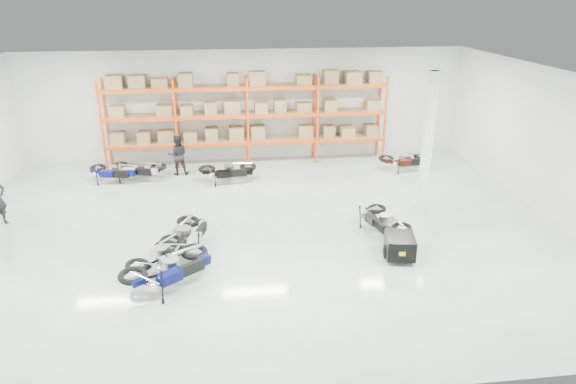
{
  "coord_description": "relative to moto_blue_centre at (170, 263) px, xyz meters",
  "views": [
    {
      "loc": [
        -0.85,
        -13.92,
        6.66
      ],
      "look_at": [
        0.87,
        0.08,
        1.1
      ],
      "focal_mm": 32.0,
      "sensor_mm": 36.0,
      "label": 1
    }
  ],
  "objects": [
    {
      "name": "moto_black_far_left",
      "position": [
        -0.3,
        0.85,
        -0.1
      ],
      "size": [
        1.57,
        1.9,
        1.1
      ],
      "primitive_type": null,
      "rotation": [
        0.0,
        -0.09,
        2.63
      ],
      "color": "black",
      "rests_on": "ground"
    },
    {
      "name": "moto_back_d",
      "position": [
        8.46,
        7.59,
        -0.07
      ],
      "size": [
        1.84,
        1.02,
        1.15
      ],
      "primitive_type": null,
      "rotation": [
        0.0,
        -0.09,
        1.65
      ],
      "color": "#390C0B",
      "rests_on": "ground"
    },
    {
      "name": "pallet_rack",
      "position": [
        2.33,
        9.39,
        1.64
      ],
      "size": [
        11.28,
        0.98,
        3.62
      ],
      "color": "#FC470D",
      "rests_on": "ground"
    },
    {
      "name": "trailer",
      "position": [
        5.88,
        0.63,
        -0.24
      ],
      "size": [
        0.9,
        1.6,
        0.65
      ],
      "rotation": [
        0.0,
        0.0,
        -0.19
      ],
      "color": "black",
      "rests_on": "ground"
    },
    {
      "name": "moto_silver_left",
      "position": [
        0.26,
        1.79,
        -0.03
      ],
      "size": [
        1.48,
        2.13,
        1.25
      ],
      "primitive_type": null,
      "rotation": [
        0.0,
        -0.09,
        2.84
      ],
      "color": "#ABAEB2",
      "rests_on": "ground"
    },
    {
      "name": "room",
      "position": [
        2.33,
        2.94,
        1.63
      ],
      "size": [
        18.0,
        18.0,
        18.0
      ],
      "color": "silver",
      "rests_on": "ground"
    },
    {
      "name": "moto_back_c",
      "position": [
        1.47,
        7.11,
        -0.05
      ],
      "size": [
        1.9,
        1.03,
        1.2
      ],
      "primitive_type": null,
      "rotation": [
        0.0,
        -0.09,
        1.63
      ],
      "color": "black",
      "rests_on": "ground"
    },
    {
      "name": "person_back",
      "position": [
        -0.42,
        8.19,
        0.16
      ],
      "size": [
        0.78,
        0.62,
        1.55
      ],
      "primitive_type": "imported",
      "rotation": [
        0.0,
        0.0,
        3.19
      ],
      "color": "black",
      "rests_on": "ground"
    },
    {
      "name": "moto_blue_centre",
      "position": [
        0.0,
        0.0,
        0.0
      ],
      "size": [
        2.22,
        2.02,
        1.31
      ],
      "primitive_type": null,
      "rotation": [
        0.0,
        -0.09,
        2.22
      ],
      "color": "#060A45",
      "rests_on": "ground"
    },
    {
      "name": "moto_back_b",
      "position": [
        -1.92,
        7.76,
        -0.07
      ],
      "size": [
        1.97,
        1.29,
        1.17
      ],
      "primitive_type": null,
      "rotation": [
        0.0,
        -0.09,
        1.34
      ],
      "color": "silver",
      "rests_on": "ground"
    },
    {
      "name": "moto_touring_right",
      "position": [
        5.88,
        2.23,
        -0.1
      ],
      "size": [
        1.21,
        1.86,
        1.11
      ],
      "primitive_type": null,
      "rotation": [
        0.0,
        -0.09,
        0.22
      ],
      "color": "black",
      "rests_on": "ground"
    },
    {
      "name": "moto_back_a",
      "position": [
        -2.71,
        7.63,
        -0.08
      ],
      "size": [
        1.9,
        1.21,
        1.14
      ],
      "primitive_type": null,
      "rotation": [
        0.0,
        -0.09,
        1.37
      ],
      "color": "#0C0C6D",
      "rests_on": "ground"
    },
    {
      "name": "structural_column",
      "position": [
        7.53,
        3.44,
        1.63
      ],
      "size": [
        0.25,
        0.25,
        4.5
      ],
      "primitive_type": "cube",
      "color": "white",
      "rests_on": "ground"
    }
  ]
}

